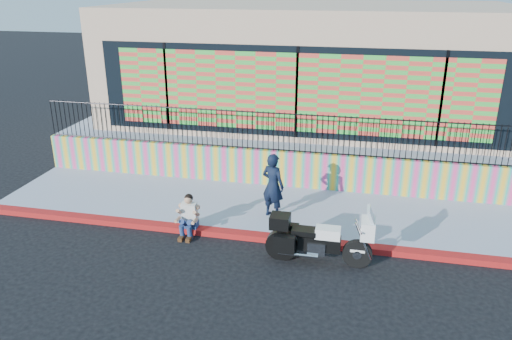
# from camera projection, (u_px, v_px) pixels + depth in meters

# --- Properties ---
(ground) EXTENTS (90.00, 90.00, 0.00)m
(ground) POSITION_uv_depth(u_px,v_px,m) (270.00, 241.00, 12.43)
(ground) COLOR black
(ground) RESTS_ON ground
(red_curb) EXTENTS (16.00, 0.30, 0.15)m
(red_curb) POSITION_uv_depth(u_px,v_px,m) (270.00, 238.00, 12.40)
(red_curb) COLOR maroon
(red_curb) RESTS_ON ground
(sidewalk) EXTENTS (16.00, 3.00, 0.15)m
(sidewalk) POSITION_uv_depth(u_px,v_px,m) (281.00, 210.00, 13.90)
(sidewalk) COLOR #949BB2
(sidewalk) RESTS_ON ground
(mural_wall) EXTENTS (16.00, 0.20, 1.10)m
(mural_wall) POSITION_uv_depth(u_px,v_px,m) (291.00, 169.00, 15.14)
(mural_wall) COLOR #F5408B
(mural_wall) RESTS_ON sidewalk
(metal_fence) EXTENTS (15.80, 0.04, 1.20)m
(metal_fence) POSITION_uv_depth(u_px,v_px,m) (292.00, 133.00, 14.72)
(metal_fence) COLOR black
(metal_fence) RESTS_ON mural_wall
(elevated_platform) EXTENTS (16.00, 10.00, 1.25)m
(elevated_platform) POSITION_uv_depth(u_px,v_px,m) (310.00, 126.00, 19.81)
(elevated_platform) COLOR #949BB2
(elevated_platform) RESTS_ON ground
(storefront_building) EXTENTS (14.00, 8.06, 4.00)m
(storefront_building) POSITION_uv_depth(u_px,v_px,m) (312.00, 60.00, 18.67)
(storefront_building) COLOR tan
(storefront_building) RESTS_ON elevated_platform
(police_motorcycle) EXTENTS (2.39, 0.79, 1.48)m
(police_motorcycle) POSITION_uv_depth(u_px,v_px,m) (317.00, 238.00, 11.27)
(police_motorcycle) COLOR black
(police_motorcycle) RESTS_ON ground
(police_officer) EXTENTS (0.76, 0.64, 1.76)m
(police_officer) POSITION_uv_depth(u_px,v_px,m) (273.00, 186.00, 13.08)
(police_officer) COLOR black
(police_officer) RESTS_ON sidewalk
(seated_man) EXTENTS (0.54, 0.71, 1.06)m
(seated_man) POSITION_uv_depth(u_px,v_px,m) (188.00, 220.00, 12.52)
(seated_man) COLOR navy
(seated_man) RESTS_ON ground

